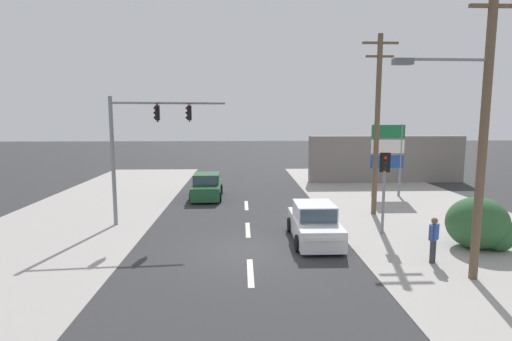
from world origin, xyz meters
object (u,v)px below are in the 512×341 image
Objects in this scene: utility_pole_midground_right at (377,122)px; sedan_oncoming_near at (314,224)px; traffic_signal_mast at (141,137)px; shopping_plaza_sign at (388,150)px; sedan_kerbside_parked at (207,187)px; pedestal_signal_right_kerb at (384,179)px; pedestrian_at_kerb at (434,237)px; utility_pole_foreground_right at (480,118)px.

utility_pole_midground_right reaches higher than sedan_oncoming_near.
traffic_signal_mast reaches higher than shopping_plaza_sign.
sedan_oncoming_near is 0.99× the size of sedan_kerbside_parked.
sedan_oncoming_near is at bearing -132.30° from utility_pole_midground_right.
pedestrian_at_kerb is at bearing -81.45° from pedestal_signal_right_kerb.
shopping_plaza_sign is (3.15, 8.22, 0.57)m from pedestal_signal_right_kerb.
shopping_plaza_sign is 1.08× the size of sedan_kerbside_parked.
pedestrian_at_kerb reaches higher than sedan_kerbside_parked.
utility_pole_foreground_right is at bearing -54.50° from sedan_kerbside_parked.
traffic_signal_mast is 12.97m from pedestrian_at_kerb.
utility_pole_midground_right reaches higher than shopping_plaza_sign.
shopping_plaza_sign is (2.36, 4.71, -1.83)m from utility_pole_midground_right.
pedestrian_at_kerb is at bearing -26.07° from traffic_signal_mast.
utility_pole_foreground_right reaches higher than sedan_oncoming_near.
sedan_kerbside_parked is at bearing 120.01° from sedan_oncoming_near.
shopping_plaza_sign is 2.82× the size of pedestrian_at_kerb.
shopping_plaza_sign is at bearing 80.76° from utility_pole_foreground_right.
shopping_plaza_sign is 1.08× the size of sedan_oncoming_near.
utility_pole_midground_right is 8.03m from pedestrian_at_kerb.
utility_pole_midground_right reaches higher than pedestal_signal_right_kerb.
utility_pole_foreground_right is 5.73× the size of pedestrian_at_kerb.
utility_pole_foreground_right is 8.44m from utility_pole_midground_right.
pedestrian_at_kerb is (-0.26, -7.02, -3.89)m from utility_pole_midground_right.
utility_pole_midground_right is 2.15× the size of sedan_oncoming_near.
sedan_oncoming_near is at bearing -59.99° from sedan_kerbside_parked.
pedestal_signal_right_kerb reaches higher than pedestrian_at_kerb.
pedestal_signal_right_kerb is 11.73m from sedan_kerbside_parked.
utility_pole_midground_right is 5.58m from shopping_plaza_sign.
sedan_kerbside_parked is at bearing 153.12° from utility_pole_midground_right.
traffic_signal_mast is 3.68× the size of pedestrian_at_kerb.
utility_pole_midground_right is 5.61× the size of pedestrian_at_kerb.
sedan_oncoming_near is (-3.14, -0.81, -1.71)m from pedestal_signal_right_kerb.
shopping_plaza_sign reaches higher than pedestal_signal_right_kerb.
pedestrian_at_kerb is at bearing -92.16° from utility_pole_midground_right.
sedan_oncoming_near is 2.61× the size of pedestrian_at_kerb.
pedestal_signal_right_kerb is 0.77× the size of shopping_plaza_sign.
pedestrian_at_kerb is (11.29, -5.52, -3.22)m from traffic_signal_mast.
traffic_signal_mast is 11.08m from pedestal_signal_right_kerb.
utility_pole_foreground_right reaches higher than pedestrian_at_kerb.
utility_pole_midground_right reaches higher than sedan_kerbside_parked.
traffic_signal_mast is 1.41× the size of sedan_oncoming_near.
sedan_oncoming_near is at bearing 143.61° from pedestrian_at_kerb.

